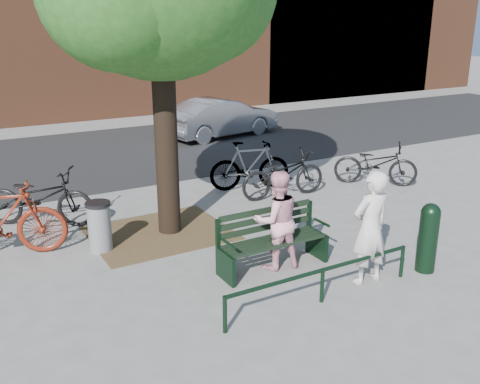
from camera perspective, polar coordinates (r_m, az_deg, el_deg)
ground at (r=8.40m, az=3.55°, el=-8.09°), size 90.00×90.00×0.00m
dirt_pit at (r=9.77m, az=-8.56°, el=-4.34°), size 2.40×2.00×0.02m
road at (r=15.79m, az=-13.70°, el=4.00°), size 40.00×7.00×0.01m
park_bench at (r=8.26m, az=3.31°, el=-4.91°), size 1.74×0.54×0.97m
guard_railing at (r=7.36m, az=8.81°, el=-8.76°), size 3.06×0.06×0.51m
person_left at (r=7.87m, az=13.72°, el=-3.73°), size 0.62×0.41×1.70m
person_right at (r=8.15m, az=3.92°, el=-3.02°), size 0.85×0.72×1.55m
bollard at (r=8.56m, az=19.45°, el=-4.38°), size 0.29×0.29×1.09m
litter_bin at (r=9.13m, az=-14.76°, el=-3.56°), size 0.42×0.42×0.85m
bicycle_a at (r=10.55m, az=-20.64°, el=-0.55°), size 2.12×1.76×1.09m
bicycle_c at (r=11.51m, az=4.64°, el=1.91°), size 2.01×0.86×1.03m
bicycle_d at (r=12.01m, az=1.05°, el=2.87°), size 1.92×0.98×1.11m
bicycle_e at (r=12.76m, az=14.27°, el=2.94°), size 1.83×1.77×0.99m
parked_car at (r=17.53m, az=-2.02°, el=7.95°), size 4.02×1.99×1.27m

